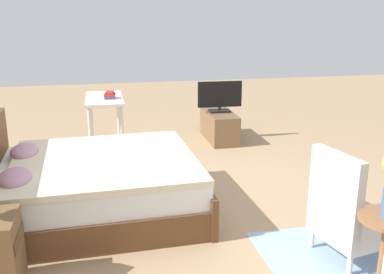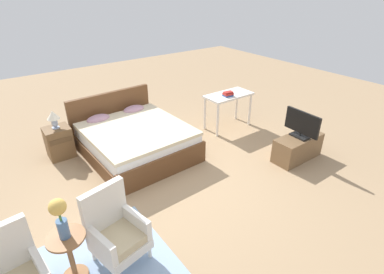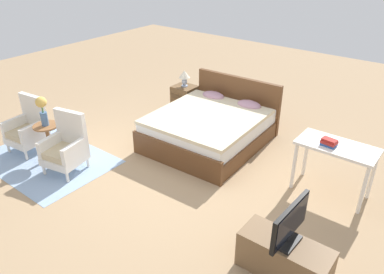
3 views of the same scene
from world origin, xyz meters
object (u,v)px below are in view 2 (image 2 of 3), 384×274
object	(u,v)px
tv_stand	(297,148)
tv_flatscreen	(302,124)
vanity_desk	(228,99)
book_stack	(228,94)
armchair_by_window_right	(116,232)
nightstand	(59,142)
table_lamp	(53,117)
flower_vase	(60,215)
side_table	(70,252)
bed	(134,139)

from	to	relation	value
tv_stand	tv_flatscreen	world-z (taller)	tv_flatscreen
vanity_desk	book_stack	bearing A→B (deg)	-140.57
armchair_by_window_right	tv_stand	size ratio (longest dim) A/B	0.96
armchair_by_window_right	tv_flatscreen	distance (m)	3.58
nightstand	table_lamp	size ratio (longest dim) A/B	1.76
vanity_desk	tv_stand	bearing A→B (deg)	-85.75
table_lamp	book_stack	xyz separation A→B (m)	(3.24, -0.97, 0.02)
armchair_by_window_right	nightstand	distance (m)	2.77
armchair_by_window_right	flower_vase	world-z (taller)	flower_vase
table_lamp	side_table	bearing A→B (deg)	-102.34
nightstand	tv_stand	world-z (taller)	nightstand
bed	armchair_by_window_right	world-z (taller)	bed
tv_flatscreen	side_table	bearing A→B (deg)	-178.47
armchair_by_window_right	flower_vase	distance (m)	0.72
nightstand	tv_flatscreen	xyz separation A→B (m)	(3.47, -2.64, 0.40)
book_stack	tv_stand	bearing A→B (deg)	-82.28
flower_vase	nightstand	bearing A→B (deg)	77.66
table_lamp	nightstand	bearing A→B (deg)	-90.00
table_lamp	flower_vase	bearing A→B (deg)	-102.34
side_table	nightstand	size ratio (longest dim) A/B	1.03
armchair_by_window_right	table_lamp	world-z (taller)	armchair_by_window_right
armchair_by_window_right	side_table	bearing A→B (deg)	176.85
flower_vase	table_lamp	size ratio (longest dim) A/B	1.45
side_table	tv_stand	distance (m)	4.07
vanity_desk	nightstand	bearing A→B (deg)	165.10
vanity_desk	book_stack	world-z (taller)	book_stack
tv_flatscreen	vanity_desk	size ratio (longest dim) A/B	0.66
table_lamp	book_stack	distance (m)	3.38
bed	book_stack	xyz separation A→B (m)	(2.08, -0.25, 0.52)
side_table	book_stack	bearing A→B (deg)	24.82
nightstand	book_stack	world-z (taller)	book_stack
armchair_by_window_right	side_table	distance (m)	0.51
bed	nightstand	size ratio (longest dim) A/B	3.55
nightstand	vanity_desk	bearing A→B (deg)	-14.90
flower_vase	book_stack	size ratio (longest dim) A/B	2.30
tv_stand	vanity_desk	size ratio (longest dim) A/B	0.92
tv_stand	side_table	bearing A→B (deg)	-178.47
tv_stand	nightstand	bearing A→B (deg)	142.76
tv_flatscreen	armchair_by_window_right	bearing A→B (deg)	-177.80
flower_vase	book_stack	xyz separation A→B (m)	(3.84, 1.78, -0.08)
flower_vase	vanity_desk	distance (m)	4.36
table_lamp	tv_stand	bearing A→B (deg)	-37.25
bed	vanity_desk	world-z (taller)	bed
table_lamp	vanity_desk	distance (m)	3.46
armchair_by_window_right	flower_vase	xyz separation A→B (m)	(-0.51, 0.03, 0.51)
nightstand	armchair_by_window_right	bearing A→B (deg)	-91.87
side_table	nightstand	bearing A→B (deg)	77.66
table_lamp	book_stack	world-z (taller)	table_lamp
side_table	flower_vase	distance (m)	0.52
armchair_by_window_right	vanity_desk	bearing A→B (deg)	28.80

